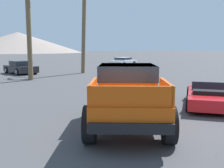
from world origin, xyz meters
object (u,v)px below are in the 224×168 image
(orange_pickup_truck, at_px, (127,91))
(palm_tree_short, at_px, (82,2))
(palm_tree_tall, at_px, (28,3))
(parked_car_white, at_px, (123,62))
(parked_car_dark, at_px, (21,67))
(red_convertible_car, at_px, (210,97))

(orange_pickup_truck, distance_m, palm_tree_short, 18.47)
(orange_pickup_truck, relative_size, palm_tree_tall, 0.67)
(parked_car_white, bearing_deg, palm_tree_short, -83.15)
(palm_tree_tall, xyz_separation_m, palm_tree_short, (5.66, 3.26, 1.01))
(parked_car_white, height_order, palm_tree_short, palm_tree_short)
(parked_car_dark, bearing_deg, red_convertible_car, -89.91)
(palm_tree_tall, bearing_deg, parked_car_white, 33.51)
(parked_car_dark, distance_m, palm_tree_short, 8.52)
(orange_pickup_truck, bearing_deg, parked_car_dark, 120.58)
(orange_pickup_truck, relative_size, palm_tree_short, 0.56)
(red_convertible_car, height_order, palm_tree_tall, palm_tree_tall)
(palm_tree_short, bearing_deg, orange_pickup_truck, -108.06)
(orange_pickup_truck, height_order, red_convertible_car, orange_pickup_truck)
(red_convertible_car, height_order, parked_car_white, parked_car_white)
(red_convertible_car, distance_m, parked_car_white, 23.99)
(parked_car_white, height_order, palm_tree_tall, palm_tree_tall)
(red_convertible_car, bearing_deg, parked_car_white, 113.19)
(parked_car_dark, xyz_separation_m, palm_tree_tall, (-0.21, -5.56, 5.13))
(red_convertible_car, height_order, parked_car_dark, parked_car_dark)
(palm_tree_short, bearing_deg, palm_tree_tall, -150.03)
(red_convertible_car, xyz_separation_m, parked_car_dark, (-4.45, 18.48, 0.22))
(palm_tree_tall, bearing_deg, orange_pickup_truck, -89.10)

